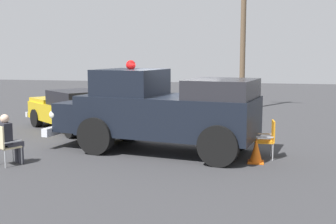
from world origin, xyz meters
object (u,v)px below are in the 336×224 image
at_px(classic_hot_rod, 73,109).
at_px(lawn_chair_spare, 268,137).
at_px(spectator_seated, 9,137).
at_px(utility_pole, 243,33).
at_px(vintage_fire_truck, 160,110).
at_px(lawn_chair_by_car, 163,104).
at_px(lawn_chair_near_truck, 4,142).
at_px(traffic_cone, 256,151).

distance_m(classic_hot_rod, lawn_chair_spare, 7.66).
bearing_deg(spectator_seated, utility_pole, -22.49).
relative_size(vintage_fire_truck, lawn_chair_by_car, 6.11).
bearing_deg(classic_hot_rod, lawn_chair_by_car, -35.91).
height_order(classic_hot_rod, lawn_chair_near_truck, classic_hot_rod).
bearing_deg(vintage_fire_truck, classic_hot_rod, 54.06).
relative_size(lawn_chair_spare, spectator_seated, 0.79).
bearing_deg(spectator_seated, vintage_fire_truck, -55.54).
height_order(lawn_chair_near_truck, lawn_chair_spare, same).
relative_size(classic_hot_rod, traffic_cone, 7.17).
bearing_deg(vintage_fire_truck, traffic_cone, -105.82).
xyz_separation_m(lawn_chair_near_truck, spectator_seated, (0.11, -0.07, 0.11)).
relative_size(classic_hot_rod, spectator_seated, 3.53).
distance_m(classic_hot_rod, spectator_seated, 5.23).
height_order(utility_pole, traffic_cone, utility_pole).
distance_m(lawn_chair_by_car, lawn_chair_spare, 8.01).
bearing_deg(lawn_chair_by_car, traffic_cone, -150.48).
bearing_deg(classic_hot_rod, lawn_chair_spare, -113.97).
height_order(vintage_fire_truck, lawn_chair_by_car, vintage_fire_truck).
distance_m(classic_hot_rod, utility_pole, 9.67).
height_order(lawn_chair_near_truck, utility_pole, utility_pole).
distance_m(lawn_chair_near_truck, spectator_seated, 0.17).
bearing_deg(traffic_cone, lawn_chair_by_car, 29.52).
bearing_deg(classic_hot_rod, spectator_seated, -172.88).
xyz_separation_m(lawn_chair_near_truck, utility_pole, (12.46, -5.18, 3.19)).
xyz_separation_m(classic_hot_rod, utility_pole, (7.15, -5.76, 3.03)).
distance_m(lawn_chair_by_car, traffic_cone, 8.32).
relative_size(lawn_chair_near_truck, utility_pole, 0.14).
bearing_deg(classic_hot_rod, traffic_cone, -118.69).
xyz_separation_m(vintage_fire_truck, lawn_chair_near_truck, (-2.41, 3.42, -0.61)).
distance_m(vintage_fire_truck, spectator_seated, 4.09).
bearing_deg(lawn_chair_near_truck, utility_pole, -22.58).
xyz_separation_m(lawn_chair_near_truck, lawn_chair_by_car, (8.89, -2.01, 0.00)).
bearing_deg(lawn_chair_near_truck, vintage_fire_truck, -54.79).
bearing_deg(vintage_fire_truck, lawn_chair_spare, -94.06).
bearing_deg(utility_pole, classic_hot_rod, 141.15).
height_order(lawn_chair_by_car, utility_pole, utility_pole).
xyz_separation_m(utility_pole, traffic_cone, (-10.81, -0.93, -3.47)).
bearing_deg(lawn_chair_near_truck, traffic_cone, -74.92).
relative_size(lawn_chair_by_car, traffic_cone, 1.61).
xyz_separation_m(vintage_fire_truck, lawn_chair_spare, (-0.21, -3.00, -0.61)).
height_order(classic_hot_rod, spectator_seated, classic_hot_rod).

